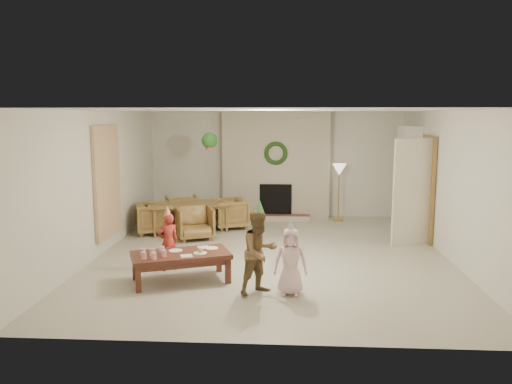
# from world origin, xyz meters

# --- Properties ---
(floor) EXTENTS (7.00, 7.00, 0.00)m
(floor) POSITION_xyz_m (0.00, 0.00, 0.00)
(floor) COLOR #B7B29E
(floor) RESTS_ON ground
(ceiling) EXTENTS (7.00, 7.00, 0.00)m
(ceiling) POSITION_xyz_m (0.00, 0.00, 2.50)
(ceiling) COLOR white
(ceiling) RESTS_ON wall_back
(wall_back) EXTENTS (7.00, 0.00, 7.00)m
(wall_back) POSITION_xyz_m (0.00, 3.50, 1.25)
(wall_back) COLOR silver
(wall_back) RESTS_ON floor
(wall_front) EXTENTS (7.00, 0.00, 7.00)m
(wall_front) POSITION_xyz_m (0.00, -3.50, 1.25)
(wall_front) COLOR silver
(wall_front) RESTS_ON floor
(wall_left) EXTENTS (0.00, 7.00, 7.00)m
(wall_left) POSITION_xyz_m (-3.00, 0.00, 1.25)
(wall_left) COLOR silver
(wall_left) RESTS_ON floor
(wall_right) EXTENTS (0.00, 7.00, 7.00)m
(wall_right) POSITION_xyz_m (3.00, 0.00, 1.25)
(wall_right) COLOR silver
(wall_right) RESTS_ON floor
(fireplace_mass) EXTENTS (2.50, 0.40, 2.50)m
(fireplace_mass) POSITION_xyz_m (0.00, 3.30, 1.25)
(fireplace_mass) COLOR brown
(fireplace_mass) RESTS_ON floor
(fireplace_hearth) EXTENTS (1.60, 0.30, 0.12)m
(fireplace_hearth) POSITION_xyz_m (0.00, 2.95, 0.06)
(fireplace_hearth) COLOR #5A1D18
(fireplace_hearth) RESTS_ON floor
(fireplace_firebox) EXTENTS (0.75, 0.12, 0.75)m
(fireplace_firebox) POSITION_xyz_m (0.00, 3.12, 0.45)
(fireplace_firebox) COLOR black
(fireplace_firebox) RESTS_ON floor
(fireplace_wreath) EXTENTS (0.54, 0.10, 0.54)m
(fireplace_wreath) POSITION_xyz_m (0.00, 3.07, 1.55)
(fireplace_wreath) COLOR #193C16
(fireplace_wreath) RESTS_ON fireplace_mass
(floor_lamp_base) EXTENTS (0.25, 0.25, 0.03)m
(floor_lamp_base) POSITION_xyz_m (1.46, 3.00, 0.01)
(floor_lamp_base) COLOR gold
(floor_lamp_base) RESTS_ON floor
(floor_lamp_post) EXTENTS (0.03, 0.03, 1.19)m
(floor_lamp_post) POSITION_xyz_m (1.46, 3.00, 0.62)
(floor_lamp_post) COLOR gold
(floor_lamp_post) RESTS_ON floor
(floor_lamp_shade) EXTENTS (0.32, 0.32, 0.26)m
(floor_lamp_shade) POSITION_xyz_m (1.46, 3.00, 1.19)
(floor_lamp_shade) COLOR beige
(floor_lamp_shade) RESTS_ON floor_lamp_post
(bookshelf_carcass) EXTENTS (0.30, 1.00, 2.20)m
(bookshelf_carcass) POSITION_xyz_m (2.84, 2.30, 1.10)
(bookshelf_carcass) COLOR white
(bookshelf_carcass) RESTS_ON floor
(bookshelf_shelf_a) EXTENTS (0.30, 0.92, 0.03)m
(bookshelf_shelf_a) POSITION_xyz_m (2.82, 2.30, 0.45)
(bookshelf_shelf_a) COLOR white
(bookshelf_shelf_a) RESTS_ON bookshelf_carcass
(bookshelf_shelf_b) EXTENTS (0.30, 0.92, 0.03)m
(bookshelf_shelf_b) POSITION_xyz_m (2.82, 2.30, 0.85)
(bookshelf_shelf_b) COLOR white
(bookshelf_shelf_b) RESTS_ON bookshelf_carcass
(bookshelf_shelf_c) EXTENTS (0.30, 0.92, 0.03)m
(bookshelf_shelf_c) POSITION_xyz_m (2.82, 2.30, 1.25)
(bookshelf_shelf_c) COLOR white
(bookshelf_shelf_c) RESTS_ON bookshelf_carcass
(bookshelf_shelf_d) EXTENTS (0.30, 0.92, 0.03)m
(bookshelf_shelf_d) POSITION_xyz_m (2.82, 2.30, 1.65)
(bookshelf_shelf_d) COLOR white
(bookshelf_shelf_d) RESTS_ON bookshelf_carcass
(books_row_lower) EXTENTS (0.20, 0.40, 0.24)m
(books_row_lower) POSITION_xyz_m (2.80, 2.15, 0.59)
(books_row_lower) COLOR maroon
(books_row_lower) RESTS_ON bookshelf_shelf_a
(books_row_mid) EXTENTS (0.20, 0.44, 0.24)m
(books_row_mid) POSITION_xyz_m (2.80, 2.35, 0.99)
(books_row_mid) COLOR teal
(books_row_mid) RESTS_ON bookshelf_shelf_b
(books_row_upper) EXTENTS (0.20, 0.36, 0.22)m
(books_row_upper) POSITION_xyz_m (2.80, 2.20, 1.38)
(books_row_upper) COLOR #BA8E27
(books_row_upper) RESTS_ON bookshelf_shelf_c
(door_frame) EXTENTS (0.05, 0.86, 2.04)m
(door_frame) POSITION_xyz_m (2.96, 1.20, 1.02)
(door_frame) COLOR olive
(door_frame) RESTS_ON floor
(door_leaf) EXTENTS (0.77, 0.32, 2.00)m
(door_leaf) POSITION_xyz_m (2.58, 0.82, 1.00)
(door_leaf) COLOR beige
(door_leaf) RESTS_ON floor
(curtain_panel) EXTENTS (0.06, 1.20, 2.00)m
(curtain_panel) POSITION_xyz_m (-2.96, 0.20, 1.25)
(curtain_panel) COLOR beige
(curtain_panel) RESTS_ON wall_left
(dining_table) EXTENTS (1.87, 1.45, 0.58)m
(dining_table) POSITION_xyz_m (-1.81, 1.74, 0.29)
(dining_table) COLOR olive
(dining_table) RESTS_ON floor
(dining_chair_near) EXTENTS (0.89, 0.90, 0.64)m
(dining_chair_near) POSITION_xyz_m (-1.55, 1.07, 0.32)
(dining_chair_near) COLOR olive
(dining_chair_near) RESTS_ON floor
(dining_chair_far) EXTENTS (0.89, 0.90, 0.64)m
(dining_chair_far) POSITION_xyz_m (-2.07, 2.42, 0.32)
(dining_chair_far) COLOR olive
(dining_chair_far) RESTS_ON floor
(dining_chair_left) EXTENTS (0.90, 0.89, 0.64)m
(dining_chair_left) POSITION_xyz_m (-2.49, 1.48, 0.32)
(dining_chair_left) COLOR olive
(dining_chair_left) RESTS_ON floor
(dining_chair_right) EXTENTS (0.90, 0.89, 0.64)m
(dining_chair_right) POSITION_xyz_m (-0.96, 2.07, 0.32)
(dining_chair_right) COLOR olive
(dining_chair_right) RESTS_ON floor
(hanging_plant_cord) EXTENTS (0.01, 0.01, 0.70)m
(hanging_plant_cord) POSITION_xyz_m (-1.30, 1.50, 2.15)
(hanging_plant_cord) COLOR tan
(hanging_plant_cord) RESTS_ON ceiling
(hanging_plant_pot) EXTENTS (0.16, 0.16, 0.12)m
(hanging_plant_pot) POSITION_xyz_m (-1.30, 1.50, 1.80)
(hanging_plant_pot) COLOR #AA4137
(hanging_plant_pot) RESTS_ON hanging_plant_cord
(hanging_plant_foliage) EXTENTS (0.32, 0.32, 0.32)m
(hanging_plant_foliage) POSITION_xyz_m (-1.30, 1.50, 1.92)
(hanging_plant_foliage) COLOR #1A4717
(hanging_plant_foliage) RESTS_ON hanging_plant_pot
(coffee_table_top) EXTENTS (1.56, 1.16, 0.06)m
(coffee_table_top) POSITION_xyz_m (-1.29, -1.51, 0.40)
(coffee_table_top) COLOR #54281C
(coffee_table_top) RESTS_ON floor
(coffee_table_apron) EXTENTS (1.43, 1.02, 0.09)m
(coffee_table_apron) POSITION_xyz_m (-1.29, -1.51, 0.32)
(coffee_table_apron) COLOR #54281C
(coffee_table_apron) RESTS_ON floor
(coffee_leg_fl) EXTENTS (0.10, 0.10, 0.37)m
(coffee_leg_fl) POSITION_xyz_m (-1.78, -2.01, 0.18)
(coffee_leg_fl) COLOR #54281C
(coffee_leg_fl) RESTS_ON floor
(coffee_leg_fr) EXTENTS (0.10, 0.10, 0.37)m
(coffee_leg_fr) POSITION_xyz_m (-0.59, -1.55, 0.18)
(coffee_leg_fr) COLOR #54281C
(coffee_leg_fr) RESTS_ON floor
(coffee_leg_bl) EXTENTS (0.10, 0.10, 0.37)m
(coffee_leg_bl) POSITION_xyz_m (-1.99, -1.47, 0.18)
(coffee_leg_bl) COLOR #54281C
(coffee_leg_bl) RESTS_ON floor
(coffee_leg_br) EXTENTS (0.10, 0.10, 0.37)m
(coffee_leg_br) POSITION_xyz_m (-0.80, -1.01, 0.18)
(coffee_leg_br) COLOR #54281C
(coffee_leg_br) RESTS_ON floor
(cup_a) EXTENTS (0.10, 0.10, 0.10)m
(cup_a) POSITION_xyz_m (-1.74, -1.85, 0.48)
(cup_a) COLOR white
(cup_a) RESTS_ON coffee_table_top
(cup_b) EXTENTS (0.10, 0.10, 0.10)m
(cup_b) POSITION_xyz_m (-1.82, -1.65, 0.48)
(cup_b) COLOR white
(cup_b) RESTS_ON coffee_table_top
(cup_c) EXTENTS (0.10, 0.10, 0.10)m
(cup_c) POSITION_xyz_m (-1.60, -1.86, 0.48)
(cup_c) COLOR white
(cup_c) RESTS_ON coffee_table_top
(cup_d) EXTENTS (0.10, 0.10, 0.10)m
(cup_d) POSITION_xyz_m (-1.67, -1.66, 0.48)
(cup_d) COLOR white
(cup_d) RESTS_ON coffee_table_top
(cup_e) EXTENTS (0.10, 0.10, 0.10)m
(cup_e) POSITION_xyz_m (-1.49, -1.72, 0.48)
(cup_e) COLOR white
(cup_e) RESTS_ON coffee_table_top
(cup_f) EXTENTS (0.10, 0.10, 0.10)m
(cup_f) POSITION_xyz_m (-1.56, -1.52, 0.48)
(cup_f) COLOR white
(cup_f) RESTS_ON coffee_table_top
(plate_a) EXTENTS (0.25, 0.25, 0.01)m
(plate_a) POSITION_xyz_m (-1.39, -1.41, 0.44)
(plate_a) COLOR white
(plate_a) RESTS_ON coffee_table_top
(plate_b) EXTENTS (0.25, 0.25, 0.01)m
(plate_b) POSITION_xyz_m (-1.00, -1.51, 0.44)
(plate_b) COLOR white
(plate_b) RESTS_ON coffee_table_top
(plate_c) EXTENTS (0.25, 0.25, 0.01)m
(plate_c) POSITION_xyz_m (-0.88, -1.23, 0.44)
(plate_c) COLOR white
(plate_c) RESTS_ON coffee_table_top
(food_scoop) EXTENTS (0.10, 0.10, 0.08)m
(food_scoop) POSITION_xyz_m (-1.00, -1.51, 0.48)
(food_scoop) COLOR tan
(food_scoop) RESTS_ON plate_b
(napkin_left) EXTENTS (0.21, 0.21, 0.01)m
(napkin_left) POSITION_xyz_m (-1.17, -1.67, 0.44)
(napkin_left) COLOR #F6B5BA
(napkin_left) RESTS_ON coffee_table_top
(napkin_right) EXTENTS (0.21, 0.21, 0.01)m
(napkin_right) POSITION_xyz_m (-1.01, -1.19, 0.44)
(napkin_right) COLOR #F6B5BA
(napkin_right) RESTS_ON coffee_table_top
(child_red) EXTENTS (0.40, 0.36, 0.91)m
(child_red) POSITION_xyz_m (-1.60, -0.98, 0.46)
(child_red) COLOR #A52B23
(child_red) RESTS_ON floor
(party_hat_red) EXTENTS (0.15, 0.15, 0.17)m
(party_hat_red) POSITION_xyz_m (-1.60, -0.98, 0.95)
(party_hat_red) COLOR #F0CE50
(party_hat_red) RESTS_ON child_red
(child_plaid) EXTENTS (0.72, 0.70, 1.16)m
(child_plaid) POSITION_xyz_m (-0.11, -1.93, 0.58)
(child_plaid) COLOR brown
(child_plaid) RESTS_ON floor
(party_hat_plaid) EXTENTS (0.17, 0.17, 0.19)m
(party_hat_plaid) POSITION_xyz_m (-0.11, -1.93, 1.20)
(party_hat_plaid) COLOR #4A9F44
(party_hat_plaid) RESTS_ON child_plaid
(child_pink) EXTENTS (0.46, 0.31, 0.92)m
(child_pink) POSITION_xyz_m (0.31, -1.95, 0.46)
(child_pink) COLOR #F1C1CC
(child_pink) RESTS_ON floor
(party_hat_pink) EXTENTS (0.14, 0.14, 0.17)m
(party_hat_pink) POSITION_xyz_m (0.31, -1.95, 0.96)
(party_hat_pink) COLOR #B6B5BC
(party_hat_pink) RESTS_ON child_pink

